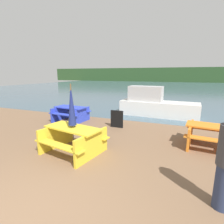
% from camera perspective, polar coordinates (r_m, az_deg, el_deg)
% --- Properties ---
extents(water, '(60.00, 50.00, 0.00)m').
position_cam_1_polar(water, '(33.33, 18.05, 7.84)').
color(water, '#425B6B').
rests_on(water, ground_plane).
extents(far_treeline, '(80.00, 1.60, 4.00)m').
position_cam_1_polar(far_treeline, '(53.22, 19.80, 11.37)').
color(far_treeline, '#284723').
rests_on(far_treeline, water).
extents(picnic_table_yellow, '(1.92, 1.67, 0.78)m').
position_cam_1_polar(picnic_table_yellow, '(5.33, -12.59, -8.10)').
color(picnic_table_yellow, yellow).
rests_on(picnic_table_yellow, ground_plane).
extents(picnic_table_orange, '(1.66, 1.54, 0.74)m').
position_cam_1_polar(picnic_table_orange, '(6.33, 29.83, -6.39)').
color(picnic_table_orange, orange).
rests_on(picnic_table_orange, ground_plane).
extents(picnic_table_blue, '(1.62, 1.50, 0.72)m').
position_cam_1_polar(picnic_table_blue, '(8.82, -13.35, -0.15)').
color(picnic_table_blue, blue).
rests_on(picnic_table_blue, ground_plane).
extents(umbrella_navy, '(0.24, 0.24, 2.03)m').
position_cam_1_polar(umbrella_navy, '(5.08, -13.10, 2.12)').
color(umbrella_navy, brown).
rests_on(umbrella_navy, ground_plane).
extents(boat, '(4.24, 1.44, 1.63)m').
position_cam_1_polar(boat, '(10.00, 13.96, 2.21)').
color(boat, silver).
rests_on(boat, water).
extents(signboard, '(0.55, 0.08, 0.75)m').
position_cam_1_polar(signboard, '(7.60, 1.59, -2.30)').
color(signboard, black).
rests_on(signboard, ground_plane).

